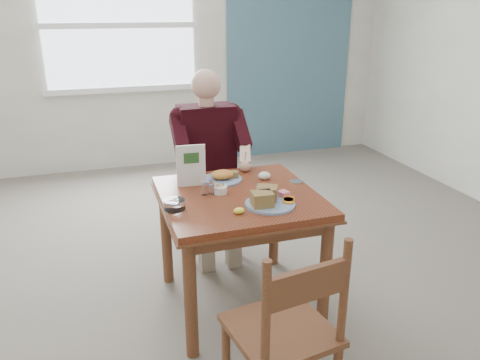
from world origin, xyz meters
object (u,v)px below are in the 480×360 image
object	(u,v)px
table	(239,211)
far_plate	(223,177)
near_plate	(268,199)
chair_far	(207,189)
chair_near	(286,334)
diner	(209,151)

from	to	relation	value
table	far_plate	bearing A→B (deg)	96.12
table	near_plate	bearing A→B (deg)	-63.24
chair_far	chair_near	size ratio (longest dim) A/B	1.00
chair_near	table	bearing A→B (deg)	84.70
near_plate	diner	bearing A→B (deg)	96.49
diner	near_plate	distance (m)	0.92
near_plate	chair_far	bearing A→B (deg)	95.91
diner	near_plate	size ratio (longest dim) A/B	4.22
chair_near	diner	distance (m)	1.68
chair_near	diner	world-z (taller)	diner
chair_near	far_plate	distance (m)	1.23
table	diner	xyz separation A→B (m)	(0.00, 0.71, 0.17)
table	near_plate	distance (m)	0.27
chair_far	near_plate	xyz separation A→B (m)	(0.10, -1.00, 0.31)
chair_far	near_plate	size ratio (longest dim) A/B	2.89
chair_far	far_plate	xyz separation A→B (m)	(-0.03, -0.55, 0.30)
table	near_plate	size ratio (longest dim) A/B	2.80
near_plate	far_plate	xyz separation A→B (m)	(-0.13, 0.46, -0.01)
chair_far	chair_near	distance (m)	1.74
table	chair_far	distance (m)	0.81
chair_near	near_plate	xyz separation A→B (m)	(0.19, 0.73, 0.31)
diner	far_plate	distance (m)	0.46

